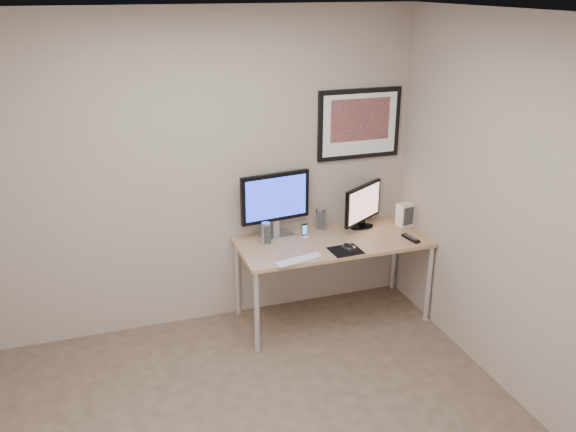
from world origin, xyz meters
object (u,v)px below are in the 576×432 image
Objects in this scene: desk at (333,247)px; phone_dock at (304,230)px; speaker_right at (320,219)px; keyboard at (299,260)px; framed_art at (359,124)px; monitor_large at (275,202)px; speaker_left at (266,233)px; fan_unit at (405,214)px; monitor_tv at (363,205)px.

phone_dock is (-0.21, 0.14, 0.12)m from desk.
speaker_right is 0.50× the size of keyboard.
speaker_right is at bearing -167.75° from framed_art.
monitor_large is at bearing 79.52° from keyboard.
framed_art is 4.06× the size of speaker_left.
speaker_left is 0.35m from phone_dock.
desk is 13.53× the size of phone_dock.
phone_dock is (0.23, -0.10, -0.25)m from monitor_large.
phone_dock is (-0.19, -0.11, -0.04)m from speaker_right.
fan_unit reaches higher than speaker_right.
monitor_tv reaches higher than speaker_left.
phone_dock reaches higher than desk.
desk is at bearing -64.12° from speaker_right.
fan_unit is (1.28, 0.00, 0.01)m from speaker_left.
monitor_tv is at bearing 4.45° from speaker_left.
framed_art is at bearing -0.57° from monitor_large.
framed_art is 0.88m from speaker_right.
monitor_large is at bearing -173.36° from framed_art.
framed_art reaches higher than monitor_large.
speaker_right is at bearing 19.45° from phone_dock.
speaker_left is at bearing 152.26° from monitor_tv.
monitor_large is at bearing 145.72° from phone_dock.
keyboard is at bearing -173.13° from fan_unit.
monitor_large is (-0.78, -0.09, -0.58)m from framed_art.
fan_unit is (1.16, -0.13, -0.21)m from monitor_large.
speaker_right is 0.22m from phone_dock.
desk is 2.13× the size of framed_art.
fan_unit reaches higher than desk.
framed_art is at bearing 55.23° from monitor_tv.
fan_unit reaches higher than speaker_left.
keyboard is at bearing -104.47° from speaker_right.
speaker_right reaches higher than desk.
speaker_right is at bearing 41.13° from keyboard.
framed_art is at bearing 26.11° from keyboard.
monitor_large reaches higher than phone_dock.
framed_art is 1.32m from keyboard.
monitor_large reaches higher than speaker_right.
monitor_tv is 2.39× the size of speaker_left.
monitor_large is 0.46m from speaker_right.
framed_art is 1.02m from phone_dock.
keyboard is (-0.39, -0.54, -0.09)m from speaker_right.
monitor_tv is at bearing -7.62° from phone_dock.
monitor_tv is (-0.01, -0.16, -0.68)m from framed_art.
desk is 3.62× the size of monitor_tv.
monitor_large reaches higher than fan_unit.
desk is at bearing -45.58° from phone_dock.
keyboard is (-0.20, -0.43, -0.05)m from phone_dock.
speaker_right reaches higher than speaker_left.
framed_art is at bearing 136.78° from fan_unit.
desk is 0.59m from speaker_left.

